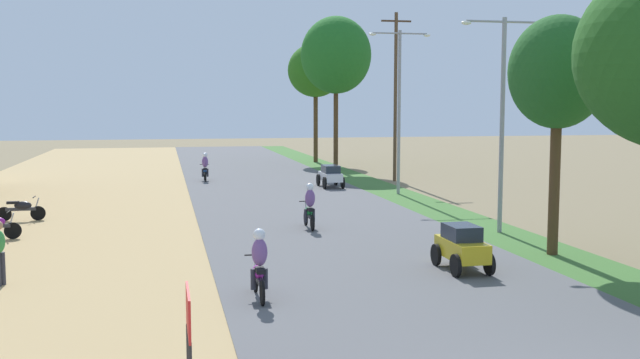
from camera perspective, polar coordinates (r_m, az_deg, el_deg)
parked_motorbike_fifth at (r=30.52m, az=-22.17°, el=-2.08°), size 1.80×0.54×0.94m
street_signboard at (r=12.21m, az=-10.18°, el=-10.55°), size 0.06×1.30×1.50m
median_tree_second at (r=22.76m, az=18.01°, el=7.82°), size 2.89×2.89×7.08m
median_tree_third at (r=50.13m, az=1.25°, el=9.62°), size 4.76×4.76×10.39m
median_tree_fourth at (r=57.11m, az=-0.34°, el=8.45°), size 4.30×4.30×9.17m
streetlamp_near at (r=26.24m, az=13.99°, el=5.32°), size 3.16×0.20×7.44m
streetlamp_mid at (r=36.83m, az=6.17°, el=6.10°), size 3.16×0.20×8.11m
utility_pole_near at (r=43.55m, az=5.88°, el=6.60°), size 1.80×0.20×9.86m
car_hatchback_yellow at (r=20.18m, az=10.96°, el=-5.08°), size 1.04×2.00×1.23m
car_sedan_white at (r=39.63m, az=0.81°, el=0.36°), size 1.10×2.26×1.19m
motorbike_foreground_rider at (r=16.95m, az=-4.77°, el=-6.70°), size 0.54×1.80×1.66m
motorbike_ahead_second at (r=26.39m, az=-0.83°, el=-2.16°), size 0.54×1.80×1.66m
motorbike_ahead_third at (r=43.46m, az=-8.93°, el=0.92°), size 0.54×1.80×1.66m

